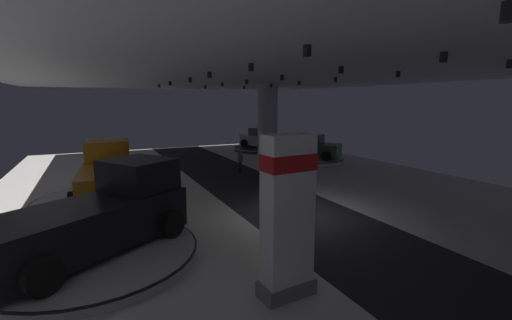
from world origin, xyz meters
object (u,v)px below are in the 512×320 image
(column_right, at_px, (268,126))
(display_car_far_right, at_px, (311,147))
(display_platform_far_right, at_px, (311,159))
(brand_sign_pylon, at_px, (288,215))
(visitor_walking_far, at_px, (263,162))
(display_platform_deep_right, at_px, (263,149))
(display_platform_near_left, at_px, (93,255))
(pickup_truck_near_left, at_px, (100,215))
(display_car_deep_right, at_px, (263,139))
(visitor_walking_near, at_px, (240,159))
(pickup_truck_mid_left, at_px, (108,175))
(display_platform_mid_left, at_px, (109,200))

(column_right, height_order, display_car_far_right, column_right)
(column_right, xyz_separation_m, display_platform_far_right, (3.93, 0.57, -2.61))
(display_platform_far_right, bearing_deg, brand_sign_pylon, -126.15)
(display_platform_far_right, xyz_separation_m, visitor_walking_far, (-5.76, -3.48, 0.77))
(display_platform_deep_right, relative_size, display_platform_near_left, 0.94)
(pickup_truck_near_left, bearing_deg, column_right, 44.25)
(brand_sign_pylon, xyz_separation_m, display_platform_far_right, (10.82, 14.80, -1.77))
(display_car_deep_right, distance_m, visitor_walking_near, 10.10)
(brand_sign_pylon, distance_m, display_platform_near_left, 5.73)
(column_right, xyz_separation_m, visitor_walking_near, (-2.58, -1.35, -1.84))
(pickup_truck_mid_left, xyz_separation_m, display_car_deep_right, (13.30, 11.32, -0.11))
(column_right, height_order, display_platform_deep_right, column_right)
(pickup_truck_mid_left, bearing_deg, display_platform_far_right, 19.32)
(display_platform_mid_left, relative_size, display_platform_deep_right, 1.14)
(pickup_truck_mid_left, distance_m, display_platform_far_right, 14.94)
(brand_sign_pylon, relative_size, display_platform_far_right, 0.77)
(display_platform_deep_right, height_order, display_platform_near_left, display_platform_near_left)
(column_right, xyz_separation_m, display_platform_near_left, (-10.85, -10.48, -2.58))
(visitor_walking_far, bearing_deg, display_platform_mid_left, -168.00)
(visitor_walking_far, bearing_deg, brand_sign_pylon, -114.08)
(pickup_truck_near_left, bearing_deg, display_platform_mid_left, 85.67)
(display_car_deep_right, xyz_separation_m, pickup_truck_near_left, (-13.74, -17.27, 0.17))
(visitor_walking_far, bearing_deg, display_platform_near_left, -139.99)
(visitor_walking_near, bearing_deg, column_right, 27.64)
(display_car_far_right, height_order, visitor_walking_near, display_car_far_right)
(visitor_walking_near, height_order, visitor_walking_far, same)
(brand_sign_pylon, bearing_deg, visitor_walking_far, 65.92)
(display_car_far_right, xyz_separation_m, visitor_walking_near, (-6.49, -1.95, -0.11))
(column_right, xyz_separation_m, display_car_far_right, (3.91, 0.60, -1.74))
(pickup_truck_mid_left, bearing_deg, display_platform_near_left, -96.67)
(display_platform_mid_left, bearing_deg, display_car_far_right, 20.56)
(column_right, bearing_deg, display_car_far_right, 8.69)
(pickup_truck_near_left, bearing_deg, visitor_walking_near, 48.21)
(column_right, distance_m, display_car_far_right, 4.32)
(brand_sign_pylon, bearing_deg, display_car_far_right, 53.94)
(display_platform_near_left, bearing_deg, pickup_truck_mid_left, 83.33)
(visitor_walking_near, bearing_deg, pickup_truck_mid_left, -158.29)
(pickup_truck_mid_left, xyz_separation_m, visitor_walking_far, (8.31, 1.45, -0.27))
(column_right, distance_m, pickup_truck_near_left, 14.85)
(column_right, relative_size, pickup_truck_mid_left, 1.01)
(column_right, height_order, display_platform_near_left, column_right)
(display_car_deep_right, bearing_deg, pickup_truck_mid_left, -139.59)
(display_car_deep_right, relative_size, visitor_walking_far, 2.87)
(display_platform_deep_right, bearing_deg, pickup_truck_mid_left, -139.69)
(display_platform_deep_right, distance_m, visitor_walking_far, 11.07)
(display_platform_mid_left, bearing_deg, display_car_deep_right, 41.15)
(display_car_deep_right, height_order, visitor_walking_near, display_car_deep_right)
(pickup_truck_near_left, xyz_separation_m, visitor_walking_far, (8.75, 7.40, -0.33))
(visitor_walking_near, bearing_deg, display_car_deep_right, 55.37)
(column_right, relative_size, display_platform_mid_left, 0.91)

